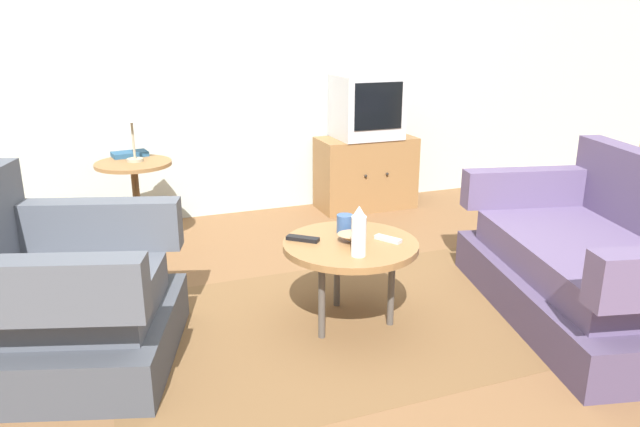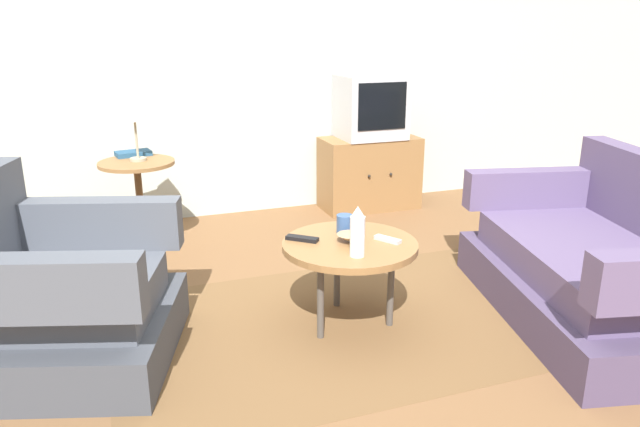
% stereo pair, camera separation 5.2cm
% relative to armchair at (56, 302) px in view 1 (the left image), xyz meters
% --- Properties ---
extents(ground_plane, '(16.00, 16.00, 0.00)m').
position_rel_armchair_xyz_m(ground_plane, '(1.31, -0.19, -0.31)').
color(ground_plane, brown).
extents(back_wall, '(9.00, 0.12, 2.70)m').
position_rel_armchair_xyz_m(back_wall, '(1.31, 2.08, 1.04)').
color(back_wall, '#B2BCB2').
rests_on(back_wall, ground).
extents(area_rug, '(2.46, 1.53, 0.00)m').
position_rel_armchair_xyz_m(area_rug, '(1.43, -0.13, -0.31)').
color(area_rug, brown).
rests_on(area_rug, ground).
extents(armchair, '(1.17, 1.17, 0.89)m').
position_rel_armchair_xyz_m(armchair, '(0.00, 0.00, 0.00)').
color(armchair, '#3E424B').
rests_on(armchair, ground).
extents(couch, '(1.24, 1.73, 0.85)m').
position_rel_armchair_xyz_m(couch, '(2.73, -0.52, -0.02)').
color(couch, '#4B3E5C').
rests_on(couch, ground).
extents(coffee_table, '(0.70, 0.70, 0.46)m').
position_rel_armchair_xyz_m(coffee_table, '(1.43, -0.13, 0.12)').
color(coffee_table, olive).
rests_on(coffee_table, ground).
extents(side_table, '(0.51, 0.51, 0.63)m').
position_rel_armchair_xyz_m(side_table, '(0.48, 1.41, 0.15)').
color(side_table, olive).
rests_on(side_table, ground).
extents(tv_stand, '(0.82, 0.43, 0.61)m').
position_rel_armchair_xyz_m(tv_stand, '(2.41, 1.78, -0.00)').
color(tv_stand, olive).
rests_on(tv_stand, ground).
extents(television, '(0.52, 0.44, 0.52)m').
position_rel_armchair_xyz_m(television, '(2.41, 1.78, 0.56)').
color(television, '#B7B7BC').
rests_on(television, tv_stand).
extents(table_lamp, '(0.18, 0.18, 0.43)m').
position_rel_armchair_xyz_m(table_lamp, '(0.50, 1.42, 0.66)').
color(table_lamp, '#9E937A').
rests_on(table_lamp, side_table).
extents(vase, '(0.07, 0.07, 0.25)m').
position_rel_armchair_xyz_m(vase, '(1.39, -0.32, 0.27)').
color(vase, white).
rests_on(vase, coffee_table).
extents(mug, '(0.14, 0.09, 0.10)m').
position_rel_armchair_xyz_m(mug, '(1.46, 0.02, 0.20)').
color(mug, '#335184').
rests_on(mug, coffee_table).
extents(bowl, '(0.14, 0.14, 0.04)m').
position_rel_armchair_xyz_m(bowl, '(1.43, -0.13, 0.18)').
color(bowl, tan).
rests_on(bowl, coffee_table).
extents(tv_remote_dark, '(0.16, 0.15, 0.02)m').
position_rel_armchair_xyz_m(tv_remote_dark, '(1.20, -0.02, 0.16)').
color(tv_remote_dark, black).
rests_on(tv_remote_dark, coffee_table).
extents(tv_remote_silver, '(0.11, 0.15, 0.02)m').
position_rel_armchair_xyz_m(tv_remote_silver, '(1.62, -0.18, 0.16)').
color(tv_remote_silver, '#B2B2B7').
rests_on(tv_remote_silver, coffee_table).
extents(book, '(0.26, 0.18, 0.03)m').
position_rel_armchair_xyz_m(book, '(0.48, 1.61, 0.34)').
color(book, navy).
rests_on(book, side_table).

